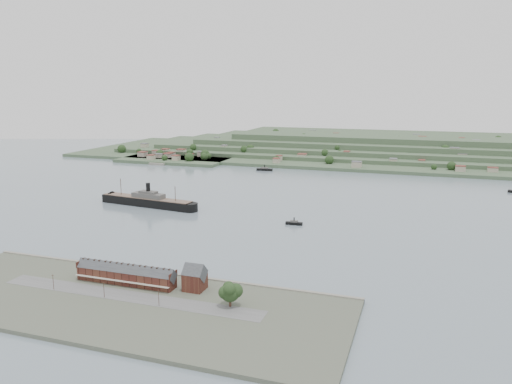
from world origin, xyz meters
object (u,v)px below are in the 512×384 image
(steamship, at_px, (145,201))
(tugboat, at_px, (294,223))
(terrace_row, at_px, (126,274))
(fig_tree, at_px, (230,292))
(gabled_building, at_px, (195,278))

(steamship, distance_m, tugboat, 141.03)
(terrace_row, bearing_deg, fig_tree, -8.24)
(steamship, height_order, tugboat, steamship)
(terrace_row, bearing_deg, tugboat, 69.97)
(tugboat, height_order, fig_tree, fig_tree)
(terrace_row, height_order, gabled_building, gabled_building)
(terrace_row, relative_size, fig_tree, 4.57)
(tugboat, bearing_deg, fig_tree, -86.56)
(gabled_building, bearing_deg, terrace_row, -173.88)
(gabled_building, height_order, fig_tree, gabled_building)
(terrace_row, bearing_deg, steamship, 118.22)
(terrace_row, relative_size, steamship, 0.54)
(steamship, xyz_separation_m, tugboat, (139.85, -17.98, -3.16))
(gabled_building, relative_size, fig_tree, 1.16)
(terrace_row, relative_size, gabled_building, 3.95)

